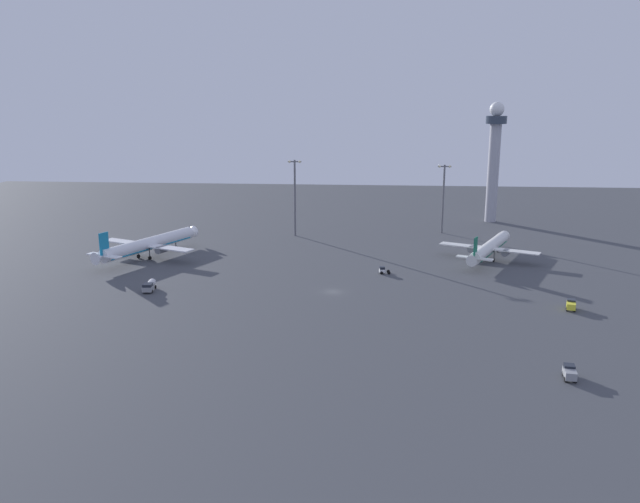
% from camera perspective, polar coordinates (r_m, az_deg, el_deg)
% --- Properties ---
extents(ground_plane, '(416.00, 416.00, 0.00)m').
position_cam_1_polar(ground_plane, '(162.78, 1.17, -3.61)').
color(ground_plane, '#424449').
extents(control_tower, '(8.00, 8.00, 46.78)m').
position_cam_1_polar(control_tower, '(261.34, 15.30, 8.37)').
color(control_tower, '#A8A8B2').
rests_on(control_tower, ground).
extents(airplane_mid_apron, '(32.45, 41.10, 11.11)m').
position_cam_1_polar(airplane_mid_apron, '(203.50, -15.10, 0.62)').
color(airplane_mid_apron, white).
rests_on(airplane_mid_apron, ground).
extents(airplane_near_gate, '(28.98, 36.68, 9.97)m').
position_cam_1_polar(airplane_near_gate, '(200.56, 14.87, 0.33)').
color(airplane_near_gate, silver).
rests_on(airplane_near_gate, ground).
extents(cargo_loader, '(2.54, 4.38, 2.25)m').
position_cam_1_polar(cargo_loader, '(121.85, 21.41, -10.02)').
color(cargo_loader, gray).
rests_on(cargo_loader, ground).
extents(baggage_tractor, '(3.01, 4.52, 2.25)m').
position_cam_1_polar(baggage_tractor, '(160.00, 21.52, -4.45)').
color(baggage_tractor, yellow).
rests_on(baggage_tractor, ground).
extents(pushback_tug, '(3.23, 2.08, 2.05)m').
position_cam_1_polar(pushback_tug, '(179.92, 5.62, -1.66)').
color(pushback_tug, white).
rests_on(pushback_tug, ground).
extents(fuel_truck, '(2.87, 6.46, 2.35)m').
position_cam_1_polar(fuel_truck, '(168.83, -15.01, -2.97)').
color(fuel_truck, gray).
rests_on(fuel_truck, ground).
extents(apron_light_central, '(4.80, 0.90, 27.07)m').
position_cam_1_polar(apron_light_central, '(226.64, -2.26, 5.24)').
color(apron_light_central, slate).
rests_on(apron_light_central, ground).
extents(apron_light_east, '(4.80, 0.90, 24.90)m').
position_cam_1_polar(apron_light_east, '(235.54, 10.96, 5.04)').
color(apron_light_east, slate).
rests_on(apron_light_east, ground).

